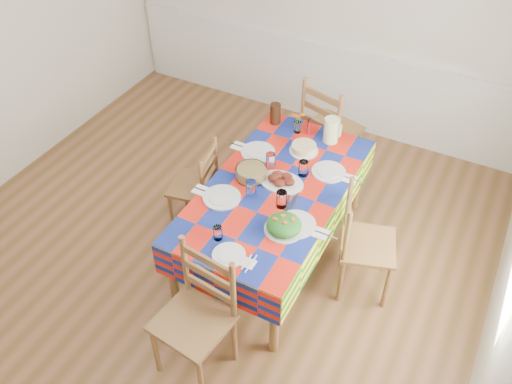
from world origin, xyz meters
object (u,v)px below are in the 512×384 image
(meat_platter, at_px, (281,180))
(tea_pitcher, at_px, (275,114))
(chair_right, at_px, (362,244))
(chair_far, at_px, (328,130))
(green_pitcher, at_px, (331,130))
(chair_near, at_px, (197,317))
(dining_table, at_px, (275,195))
(chair_left, at_px, (197,186))

(meat_platter, distance_m, tea_pitcher, 0.83)
(chair_right, bearing_deg, chair_far, 14.59)
(green_pitcher, distance_m, chair_near, 1.97)
(meat_platter, xyz_separation_m, chair_far, (-0.03, 1.11, -0.23))
(dining_table, distance_m, meat_platter, 0.13)
(dining_table, height_order, chair_near, chair_near)
(green_pitcher, relative_size, chair_far, 0.21)
(tea_pitcher, bearing_deg, green_pitcher, -2.58)
(dining_table, xyz_separation_m, tea_pitcher, (-0.39, 0.79, 0.17))
(green_pitcher, bearing_deg, chair_far, 111.51)
(meat_platter, bearing_deg, chair_far, 91.55)
(chair_near, bearing_deg, chair_right, 64.29)
(meat_platter, relative_size, chair_left, 0.42)
(dining_table, distance_m, chair_near, 1.18)
(chair_near, distance_m, chair_far, 2.35)
(green_pitcher, xyz_separation_m, chair_left, (-0.90, -0.76, -0.41))
(chair_near, height_order, chair_far, chair_far)
(chair_near, distance_m, chair_right, 1.38)
(chair_near, bearing_deg, tea_pitcher, 108.23)
(tea_pitcher, height_order, chair_left, tea_pitcher)
(green_pitcher, bearing_deg, tea_pitcher, 177.42)
(tea_pitcher, bearing_deg, meat_platter, -60.57)
(chair_far, relative_size, chair_left, 1.23)
(green_pitcher, bearing_deg, chair_right, -52.40)
(tea_pitcher, distance_m, chair_left, 0.95)
(chair_far, bearing_deg, tea_pitcher, 62.34)
(meat_platter, bearing_deg, dining_table, -103.15)
(meat_platter, bearing_deg, chair_left, -175.46)
(chair_left, xyz_separation_m, chair_right, (1.50, -0.02, 0.05))
(tea_pitcher, xyz_separation_m, chair_left, (-0.36, -0.78, -0.40))
(dining_table, bearing_deg, meat_platter, 76.85)
(meat_platter, distance_m, chair_left, 0.84)
(green_pitcher, height_order, chair_left, green_pitcher)
(chair_far, bearing_deg, meat_platter, 107.95)
(tea_pitcher, distance_m, chair_far, 0.62)
(tea_pitcher, height_order, chair_far, chair_far)
(tea_pitcher, xyz_separation_m, chair_near, (0.40, -1.96, -0.32))
(green_pitcher, distance_m, chair_far, 0.55)
(chair_far, distance_m, chair_left, 1.38)
(chair_left, bearing_deg, tea_pitcher, 144.24)
(meat_platter, xyz_separation_m, chair_left, (-0.77, -0.06, -0.33))
(meat_platter, height_order, chair_right, chair_right)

